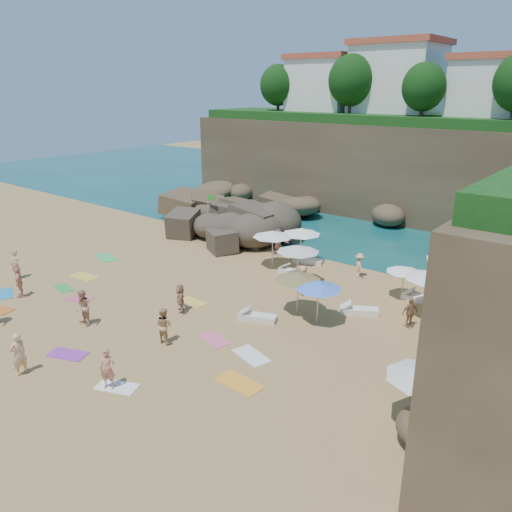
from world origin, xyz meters
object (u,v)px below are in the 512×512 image
Objects in this scene: rock_outcrop at (223,240)px; parasol_1 at (273,234)px; person_stand_3 at (410,313)px; person_stand_4 at (303,280)px; person_stand_2 at (360,265)px; person_stand_6 at (18,354)px; person_stand_1 at (164,325)px; lounger_0 at (308,261)px; parasol_0 at (301,231)px; parasol_2 at (450,257)px; flag_pole at (209,210)px; person_stand_0 at (16,265)px; person_stand_5 at (278,242)px.

parasol_1 is at bearing -20.40° from rock_outcrop.
person_stand_4 is (-6.28, 0.17, 0.09)m from person_stand_3.
person_stand_6 reaches higher than person_stand_2.
person_stand_6 is at bearing 115.02° from person_stand_2.
person_stand_6 is at bearing 60.24° from person_stand_1.
lounger_0 is 13.23m from person_stand_1.
parasol_1 is at bearing -121.78° from parasol_0.
person_stand_2 is (3.85, -0.22, 0.61)m from lounger_0.
person_stand_6 is (-10.64, -18.95, -1.31)m from parasol_2.
flag_pole is at bearing -58.01° from person_stand_1.
person_stand_0 reaches higher than person_stand_1.
lounger_0 is (-8.92, -0.34, -2.07)m from parasol_2.
person_stand_0 reaches higher than rock_outcrop.
flag_pole is 18.09m from parasol_2.
person_stand_0 is at bearing -107.83° from rock_outcrop.
person_stand_4 is (2.95, -4.17, -1.37)m from parasol_0.
parasol_1 is (-1.04, -1.68, 0.02)m from parasol_0.
parasol_2 reaches higher than rock_outcrop.
lounger_0 is (1.36, 2.10, -2.08)m from parasol_1.
person_stand_0 is 16.67m from person_stand_5.
person_stand_0 is (-21.16, -13.76, -1.33)m from parasol_2.
person_stand_6 is at bearing -68.45° from flag_pole.
person_stand_1 is at bearing -45.59° from person_stand_4.
parasol_0 is at bearing 93.11° from person_stand_3.
rock_outcrop is 2.56m from flag_pole.
person_stand_6 is at bearing -119.31° from parasol_2.
person_stand_1 is 5.98m from person_stand_6.
parasol_2 is at bearing 94.29° from person_stand_4.
flag_pole reaches higher than person_stand_6.
person_stand_3 is (16.73, -5.06, 0.76)m from rock_outcrop.
person_stand_5 is (-3.42, 13.37, 0.06)m from person_stand_1.
flag_pole is at bearing -178.13° from rock_outcrop.
parasol_0 is 1.31× the size of lounger_0.
person_stand_2 is 0.83× the size of person_stand_6.
parasol_2 is at bearing 146.08° from person_stand_6.
person_stand_0 is at bearing -133.87° from parasol_1.
parasol_0 is at bearing -89.48° from person_stand_1.
parasol_1 is 11.38m from person_stand_1.
person_stand_0 is at bearing -93.10° from person_stand_4.
parasol_1 is (6.46, -2.40, 2.23)m from rock_outcrop.
person_stand_1 is at bearing -120.90° from parasol_2.
parasol_0 is 18.28m from person_stand_6.
person_stand_2 reaches higher than rock_outcrop.
parasol_1 is 1.70× the size of person_stand_2.
person_stand_1 is 11.67m from person_stand_3.
rock_outcrop is 3.83× the size of lounger_0.
person_stand_6 is (10.52, -5.19, 0.02)m from person_stand_0.
person_stand_4 is at bearing -25.09° from rock_outcrop.
rock_outcrop is 14.43m from person_stand_0.
rock_outcrop is 2.17× the size of flag_pole.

